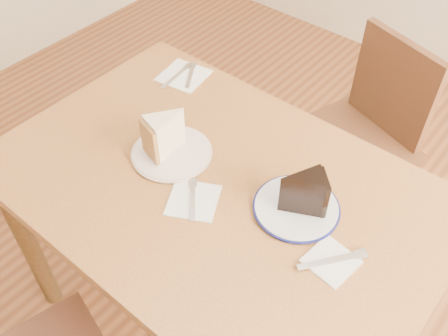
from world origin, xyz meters
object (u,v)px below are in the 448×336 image
chair_far (357,138)px  chocolate_cake (300,195)px  plate_navy (296,208)px  table (216,207)px  plate_cream (172,153)px  carrot_cake (168,134)px

chair_far → chocolate_cake: bearing=119.3°
chocolate_cake → chair_far: bearing=-34.8°
chair_far → plate_navy: size_ratio=3.96×
table → plate_navy: plate_navy is taller
chair_far → plate_cream: (-0.25, -0.70, 0.29)m
chair_far → plate_navy: chair_far is taller
carrot_cake → chair_far: bearing=84.6°
plate_cream → chocolate_cake: 0.39m
table → chair_far: size_ratio=1.44×
table → plate_cream: 0.19m
table → plate_navy: size_ratio=5.69×
plate_cream → carrot_cake: 0.06m
plate_navy → chocolate_cake: (0.01, -0.00, 0.06)m
chair_far → chocolate_cake: size_ratio=7.95×
plate_navy → carrot_cake: bearing=-172.4°
chair_far → carrot_cake: size_ratio=7.63×
plate_navy → chocolate_cake: chocolate_cake is taller
table → chair_far: 0.74m
chocolate_cake → plate_navy: bearing=6.2°
chair_far → carrot_cake: bearing=87.0°
plate_cream → carrot_cake: bearing=156.6°
carrot_cake → plate_cream: bearing=-7.8°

